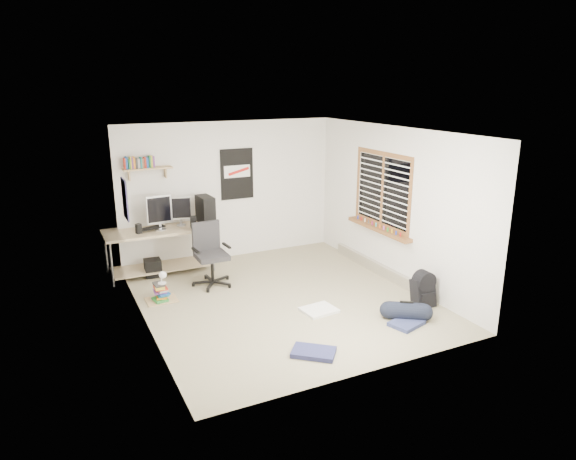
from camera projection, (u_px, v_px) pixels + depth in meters
name	position (u px, v px, depth m)	size (l,w,h in m)	color
floor	(282.00, 300.00, 7.73)	(4.00, 4.50, 0.01)	gray
ceiling	(282.00, 131.00, 7.04)	(4.00, 4.50, 0.01)	white
back_wall	(229.00, 191.00, 9.33)	(4.00, 0.01, 2.50)	silver
left_wall	(140.00, 237.00, 6.54)	(0.01, 4.50, 2.50)	silver
right_wall	(395.00, 205.00, 8.23)	(0.01, 4.50, 2.50)	silver
desk	(160.00, 252.00, 8.75)	(1.79, 0.78, 0.82)	tan
monitor_left	(159.00, 214.00, 8.50)	(0.43, 0.11, 0.47)	#BAB9BF
monitor_right	(180.00, 212.00, 8.76)	(0.35, 0.09, 0.39)	#9F9EA3
pc_tower	(205.00, 210.00, 8.78)	(0.21, 0.45, 0.47)	black
keyboard	(152.00, 228.00, 8.50)	(0.42, 0.15, 0.02)	black
speaker_left	(139.00, 229.00, 8.20)	(0.08, 0.08, 0.16)	black
speaker_right	(193.00, 222.00, 8.53)	(0.10, 0.10, 0.20)	black
office_chair	(212.00, 256.00, 8.16)	(0.67, 0.67, 1.02)	#272629
wall_shelf	(148.00, 168.00, 8.48)	(0.80, 0.22, 0.24)	tan
poster_back_wall	(237.00, 174.00, 9.29)	(0.62, 0.03, 0.92)	black
poster_left_wall	(125.00, 199.00, 7.52)	(0.02, 0.42, 0.60)	navy
window	(382.00, 190.00, 8.41)	(0.10, 1.50, 1.26)	brown
baseboard_heater	(378.00, 268.00, 8.78)	(0.08, 2.50, 0.18)	#B7B2A8
backpack	(423.00, 293.00, 7.46)	(0.32, 0.26, 0.43)	black
duffel_bag	(406.00, 310.00, 7.04)	(0.25, 0.25, 0.48)	black
tshirt	(319.00, 310.00, 7.32)	(0.47, 0.40, 0.04)	silver
jeans_a	(314.00, 352.00, 6.15)	(0.51, 0.33, 0.06)	navy
jeans_b	(406.00, 323.00, 6.90)	(0.44, 0.33, 0.05)	navy
book_stack	(161.00, 291.00, 7.65)	(0.41, 0.34, 0.28)	brown
desk_lamp	(162.00, 277.00, 7.58)	(0.12, 0.20, 0.20)	silver
subwoofer	(153.00, 268.00, 8.63)	(0.27, 0.27, 0.30)	black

